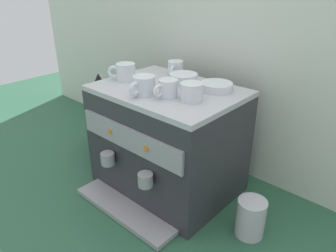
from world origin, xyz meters
name	(u,v)px	position (x,y,z in m)	size (l,w,h in m)	color
ground_plane	(168,184)	(0.00, 0.00, 0.00)	(4.00, 4.00, 0.00)	#28563D
tiled_backsplash_wall	(216,55)	(0.00, 0.33, 0.53)	(2.80, 0.03, 1.06)	silver
espresso_machine	(167,140)	(0.00, 0.00, 0.23)	(0.57, 0.53, 0.46)	#2D2D33
ceramic_cup_0	(167,88)	(0.06, -0.07, 0.49)	(0.07, 0.11, 0.06)	silver
ceramic_cup_1	(175,69)	(-0.09, 0.15, 0.49)	(0.07, 0.10, 0.07)	silver
ceramic_cup_2	(143,85)	(-0.02, -0.11, 0.49)	(0.08, 0.12, 0.07)	silver
ceramic_cup_3	(192,91)	(0.15, -0.04, 0.49)	(0.09, 0.11, 0.06)	silver
ceramic_cup_4	(125,72)	(-0.20, -0.04, 0.49)	(0.10, 0.10, 0.07)	silver
ceramic_bowl_0	(183,79)	(0.01, 0.09, 0.48)	(0.12, 0.12, 0.04)	silver
ceramic_bowl_1	(217,87)	(0.16, 0.11, 0.47)	(0.12, 0.12, 0.03)	silver
coffee_grinder	(102,116)	(-0.46, 0.00, 0.20)	(0.16, 0.16, 0.43)	black
milk_pitcher	(251,218)	(0.43, -0.03, 0.07)	(0.10, 0.10, 0.15)	#B7B7BC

